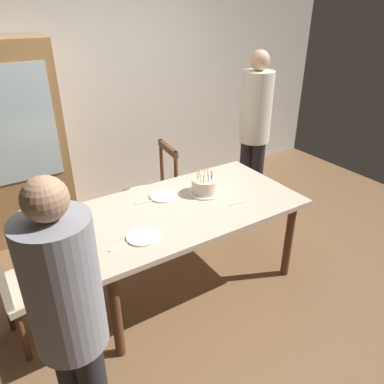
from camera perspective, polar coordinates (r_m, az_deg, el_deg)
The scene contains 14 objects.
ground at distance 3.35m, azimuth -0.74°, elevation -13.38°, with size 6.40×6.40×0.00m, color brown.
back_wall at distance 4.31m, azimuth -14.47°, elevation 14.76°, with size 6.40×0.10×2.60m, color beige.
dining_table at distance 2.95m, azimuth -0.82°, elevation -3.43°, with size 1.77×0.97×0.76m.
birthday_cake at distance 3.06m, azimuth 1.95°, elevation 0.88°, with size 0.28×0.28×0.19m.
plate_near_celebrant at distance 2.55m, azimuth -7.58°, elevation -6.81°, with size 0.22×0.22×0.01m, color white.
plate_far_side at distance 3.03m, azimuth -4.43°, elevation -0.63°, with size 0.22×0.22×0.01m, color white.
fork_near_celebrant at distance 2.49m, azimuth -10.79°, elevation -8.07°, with size 0.18×0.02×0.01m, color silver.
fork_far_side at distance 2.96m, azimuth -7.07°, elevation -1.52°, with size 0.18×0.02×0.01m, color silver.
fork_near_guest at distance 2.96m, azimuth 7.35°, elevation -1.63°, with size 0.18×0.02×0.01m, color silver.
chair_spindle_back at distance 3.71m, azimuth -5.91°, elevation -0.44°, with size 0.49×0.49×0.95m.
chair_upholstered at distance 2.79m, azimuth -25.21°, elevation -12.10°, with size 0.50×0.49×0.95m.
person_celebrant at distance 1.84m, azimuth -18.19°, elevation -17.91°, with size 0.32×0.32×1.62m.
person_guest at distance 3.98m, azimuth 9.55°, elevation 9.87°, with size 0.32×0.32×1.76m.
china_cabinet at distance 3.92m, azimuth -27.08°, elevation 6.04°, with size 1.10×0.45×1.90m.
Camera 1 is at (-1.33, -2.15, 2.19)m, focal length 34.87 mm.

